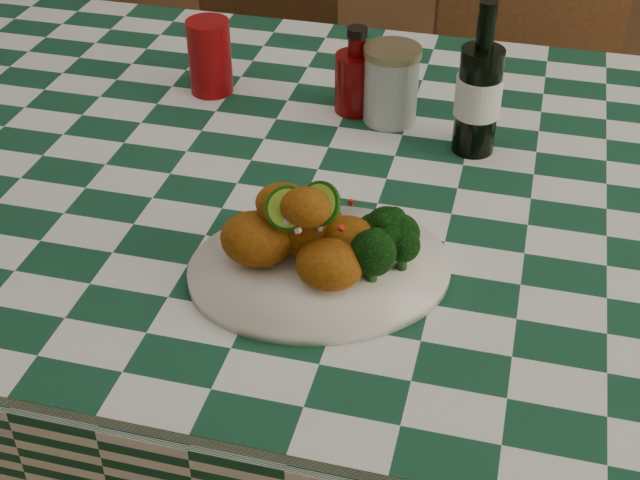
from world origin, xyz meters
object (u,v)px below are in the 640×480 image
(ketchup_bottle, at_px, (356,70))
(mason_jar, at_px, (391,85))
(wooden_chair_right, at_px, (538,145))
(beer_bottle, at_px, (480,79))
(wooden_chair_left, at_px, (227,116))
(dining_table, at_px, (318,362))
(fried_chicken_pile, at_px, (309,227))
(red_tumbler, at_px, (210,57))
(plate, at_px, (320,270))

(ketchup_bottle, distance_m, mason_jar, 0.06)
(mason_jar, height_order, wooden_chair_right, wooden_chair_right)
(beer_bottle, xyz_separation_m, wooden_chair_left, (-0.62, 0.58, -0.45))
(dining_table, bearing_deg, beer_bottle, 28.24)
(ketchup_bottle, bearing_deg, mason_jar, -16.73)
(dining_table, distance_m, fried_chicken_pile, 0.53)
(wooden_chair_left, bearing_deg, ketchup_bottle, -31.46)
(dining_table, bearing_deg, fried_chicken_pile, -77.97)
(red_tumbler, xyz_separation_m, wooden_chair_left, (-0.17, 0.50, -0.40))
(red_tumbler, height_order, wooden_chair_right, wooden_chair_right)
(ketchup_bottle, distance_m, wooden_chair_left, 0.77)
(plate, xyz_separation_m, wooden_chair_right, (0.26, 0.94, -0.32))
(wooden_chair_right, bearing_deg, fried_chicken_pile, -123.03)
(dining_table, distance_m, beer_bottle, 0.56)
(beer_bottle, distance_m, wooden_chair_left, 0.96)
(mason_jar, distance_m, wooden_chair_right, 0.70)
(mason_jar, xyz_separation_m, wooden_chair_left, (-0.48, 0.52, -0.40))
(beer_bottle, height_order, wooden_chair_right, beer_bottle)
(dining_table, relative_size, wooden_chair_right, 1.75)
(red_tumbler, bearing_deg, wooden_chair_left, 108.80)
(fried_chicken_pile, bearing_deg, wooden_chair_left, 115.98)
(fried_chicken_pile, bearing_deg, ketchup_bottle, 94.99)
(ketchup_bottle, height_order, beer_bottle, beer_bottle)
(ketchup_bottle, relative_size, beer_bottle, 0.61)
(red_tumbler, xyz_separation_m, ketchup_bottle, (0.25, -0.01, 0.01))
(ketchup_bottle, bearing_deg, wooden_chair_left, 129.63)
(fried_chicken_pile, height_order, beer_bottle, beer_bottle)
(fried_chicken_pile, xyz_separation_m, wooden_chair_right, (0.27, 0.94, -0.39))
(plate, height_order, mason_jar, mason_jar)
(fried_chicken_pile, height_order, wooden_chair_right, wooden_chair_right)
(plate, xyz_separation_m, mason_jar, (0.01, 0.41, 0.05))
(mason_jar, distance_m, beer_bottle, 0.16)
(red_tumbler, relative_size, ketchup_bottle, 0.88)
(ketchup_bottle, xyz_separation_m, wooden_chair_right, (0.31, 0.51, -0.38))
(fried_chicken_pile, bearing_deg, wooden_chair_right, 73.94)
(plate, bearing_deg, beer_bottle, 67.33)
(fried_chicken_pile, bearing_deg, red_tumbler, 123.25)
(fried_chicken_pile, xyz_separation_m, red_tumbler, (-0.29, 0.44, -0.01))
(fried_chicken_pile, relative_size, wooden_chair_left, 0.19)
(red_tumbler, distance_m, wooden_chair_right, 0.84)
(plate, xyz_separation_m, ketchup_bottle, (-0.05, 0.43, 0.06))
(dining_table, height_order, beer_bottle, beer_bottle)
(wooden_chair_left, relative_size, wooden_chair_right, 0.95)
(red_tumbler, bearing_deg, ketchup_bottle, -1.17)
(red_tumbler, bearing_deg, wooden_chair_right, 42.31)
(wooden_chair_left, xyz_separation_m, wooden_chair_right, (0.73, 0.01, 0.02))
(dining_table, height_order, wooden_chair_right, wooden_chair_right)
(plate, relative_size, ketchup_bottle, 2.30)
(red_tumbler, distance_m, wooden_chair_left, 0.66)
(wooden_chair_right, bearing_deg, red_tumbler, -154.65)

